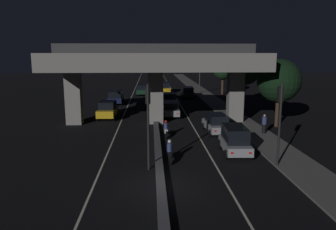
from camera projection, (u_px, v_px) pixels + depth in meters
The scene contains 25 objects.
ground_plane at pixel (161, 186), 17.23m from camera, with size 200.00×200.00×0.00m, color black.
lane_line_left_inner at pixel (131, 98), 51.38m from camera, with size 0.12×126.00×0.00m, color beige.
lane_line_right_inner at pixel (176, 97), 51.75m from camera, with size 0.12×126.00×0.00m, color beige.
median_divider at pixel (154, 97), 51.54m from camera, with size 0.47×126.00×0.30m, color #4C4C51.
sidewalk_right at pixel (216, 103), 45.13m from camera, with size 2.85×126.00×0.12m, color #5B5956.
elevated_overpass at pixel (155, 64), 31.72m from camera, with size 19.56×11.34×7.79m.
traffic_light_left_of_median at pixel (148, 112), 19.15m from camera, with size 0.30×0.49×5.14m.
traffic_light_right_of_median at pixel (280, 111), 19.56m from camera, with size 0.30×0.49×5.16m.
street_lamp at pixel (198, 64), 55.83m from camera, with size 2.71×0.32×8.43m.
car_silver_lead at pixel (235, 139), 22.68m from camera, with size 1.96×3.99×1.91m.
car_silver_second at pixel (217, 123), 28.78m from camera, with size 2.06×4.21×1.63m.
car_silver_third at pixel (170, 108), 36.37m from camera, with size 2.02×4.75×1.61m.
car_silver_fourth at pixel (170, 99), 43.82m from camera, with size 2.10×4.08×1.64m.
car_dark_green_fifth at pixel (188, 92), 51.48m from camera, with size 2.06×4.71×1.66m.
car_taxi_yellow_sixth at pixel (165, 87), 57.83m from camera, with size 1.90×4.20×1.81m.
car_taxi_yellow_lead_oncoming at pixel (108, 110), 34.91m from camera, with size 2.09×4.01×1.84m.
car_dark_blue_second_oncoming at pixel (116, 97), 44.92m from camera, with size 2.11×4.39×1.81m.
car_dark_green_third_oncoming at pixel (142, 90), 54.74m from camera, with size 2.06×4.12×1.68m.
motorcycle_black_filtering_near at pixel (170, 152), 21.09m from camera, with size 0.34×1.92×1.44m.
motorcycle_white_filtering_mid at pixel (166, 130), 27.41m from camera, with size 0.33×1.95×1.39m.
motorcycle_red_filtering_far at pixel (162, 116), 33.28m from camera, with size 0.34×1.96×1.49m.
pedestrian_on_sidewalk at pixel (264, 124), 28.00m from camera, with size 0.39×0.39×1.64m.
roadside_tree_kerbside_near at pixel (279, 81), 30.37m from camera, with size 4.04×4.04×6.40m.
roadside_tree_kerbside_mid at pixel (245, 70), 41.35m from camera, with size 3.89×3.89×6.79m.
roadside_tree_kerbside_far at pixel (223, 70), 54.90m from camera, with size 3.36×3.36×5.82m.
Camera 1 is at (-0.47, -16.22, 6.90)m, focal length 35.00 mm.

